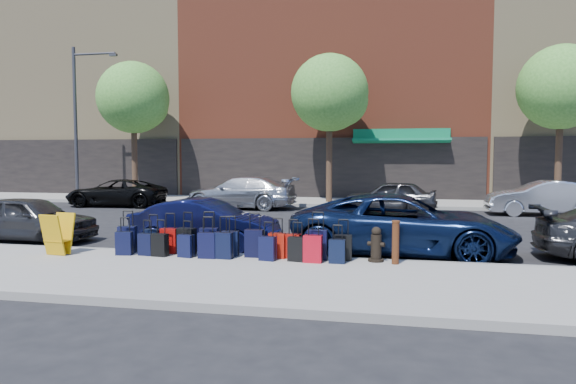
% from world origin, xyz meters
% --- Properties ---
extents(ground, '(120.00, 120.00, 0.00)m').
position_xyz_m(ground, '(0.00, 0.00, 0.00)').
color(ground, black).
rests_on(ground, ground).
extents(sidewalk_near, '(60.00, 4.00, 0.15)m').
position_xyz_m(sidewalk_near, '(0.00, -6.50, 0.07)').
color(sidewalk_near, gray).
rests_on(sidewalk_near, ground).
extents(sidewalk_far, '(60.00, 4.00, 0.15)m').
position_xyz_m(sidewalk_far, '(0.00, 10.00, 0.07)').
color(sidewalk_far, gray).
rests_on(sidewalk_far, ground).
extents(curb_near, '(60.00, 0.08, 0.15)m').
position_xyz_m(curb_near, '(0.00, -4.48, 0.07)').
color(curb_near, gray).
rests_on(curb_near, ground).
extents(curb_far, '(60.00, 0.08, 0.15)m').
position_xyz_m(curb_far, '(0.00, 7.98, 0.07)').
color(curb_far, gray).
rests_on(curb_far, ground).
extents(building_left, '(15.00, 12.12, 16.00)m').
position_xyz_m(building_left, '(-16.00, 17.98, 7.98)').
color(building_left, tan).
rests_on(building_left, ground).
extents(building_center, '(17.00, 12.85, 20.00)m').
position_xyz_m(building_center, '(0.00, 17.99, 9.98)').
color(building_center, brown).
rests_on(building_center, ground).
extents(tree_left, '(3.80, 3.80, 7.27)m').
position_xyz_m(tree_left, '(-9.86, 9.50, 5.41)').
color(tree_left, black).
rests_on(tree_left, sidewalk_far).
extents(tree_center, '(3.80, 3.80, 7.27)m').
position_xyz_m(tree_center, '(0.64, 9.50, 5.41)').
color(tree_center, black).
rests_on(tree_center, sidewalk_far).
extents(tree_right, '(3.80, 3.80, 7.27)m').
position_xyz_m(tree_right, '(11.14, 9.50, 5.41)').
color(tree_right, black).
rests_on(tree_right, sidewalk_far).
extents(streetlight, '(2.59, 0.18, 8.00)m').
position_xyz_m(streetlight, '(-12.80, 8.80, 4.66)').
color(streetlight, '#333338').
rests_on(streetlight, sidewalk_far).
extents(suitcase_front_0, '(0.44, 0.29, 0.99)m').
position_xyz_m(suitcase_front_0, '(-2.55, -4.84, 0.46)').
color(suitcase_front_0, black).
rests_on(suitcase_front_0, sidewalk_near).
extents(suitcase_front_1, '(0.37, 0.21, 0.90)m').
position_xyz_m(suitcase_front_1, '(-1.93, -4.80, 0.43)').
color(suitcase_front_1, black).
rests_on(suitcase_front_1, sidewalk_near).
extents(suitcase_front_2, '(0.39, 0.22, 0.94)m').
position_xyz_m(suitcase_front_2, '(-1.52, -4.77, 0.45)').
color(suitcase_front_2, maroon).
rests_on(suitcase_front_2, sidewalk_near).
extents(suitcase_front_3, '(0.44, 0.30, 0.98)m').
position_xyz_m(suitcase_front_3, '(-1.08, -4.81, 0.46)').
color(suitcase_front_3, black).
rests_on(suitcase_front_3, sidewalk_near).
extents(suitcase_front_4, '(0.45, 0.30, 1.00)m').
position_xyz_m(suitcase_front_4, '(-0.55, -4.76, 0.46)').
color(suitcase_front_4, black).
rests_on(suitcase_front_4, sidewalk_near).
extents(suitcase_front_5, '(0.39, 0.24, 0.91)m').
position_xyz_m(suitcase_front_5, '(-0.03, -4.77, 0.43)').
color(suitcase_front_5, black).
rests_on(suitcase_front_5, sidewalk_near).
extents(suitcase_front_6, '(0.42, 0.24, 1.00)m').
position_xyz_m(suitcase_front_6, '(0.55, -4.81, 0.46)').
color(suitcase_front_6, black).
rests_on(suitcase_front_6, sidewalk_near).
extents(suitcase_front_7, '(0.38, 0.21, 0.90)m').
position_xyz_m(suitcase_front_7, '(1.08, -4.83, 0.43)').
color(suitcase_front_7, '#A5170A').
rests_on(suitcase_front_7, sidewalk_near).
extents(suitcase_front_8, '(0.39, 0.25, 0.88)m').
position_xyz_m(suitcase_front_8, '(1.42, -4.79, 0.42)').
color(suitcase_front_8, '#9B110A').
rests_on(suitcase_front_8, sidewalk_near).
extents(suitcase_front_9, '(0.44, 0.24, 1.05)m').
position_xyz_m(suitcase_front_9, '(1.98, -4.78, 0.48)').
color(suitcase_front_9, black).
rests_on(suitcase_front_9, sidewalk_near).
extents(suitcase_front_10, '(0.38, 0.23, 0.90)m').
position_xyz_m(suitcase_front_10, '(2.55, -4.79, 0.43)').
color(suitcase_front_10, black).
rests_on(suitcase_front_10, sidewalk_near).
extents(suitcase_back_0, '(0.39, 0.26, 0.87)m').
position_xyz_m(suitcase_back_0, '(-2.45, -5.17, 0.42)').
color(suitcase_back_0, black).
rests_on(suitcase_back_0, sidewalk_near).
extents(suitcase_back_1, '(0.36, 0.23, 0.81)m').
position_xyz_m(suitcase_back_1, '(-1.94, -5.11, 0.40)').
color(suitcase_back_1, black).
rests_on(suitcase_back_1, sidewalk_near).
extents(suitcase_back_2, '(0.37, 0.24, 0.84)m').
position_xyz_m(suitcase_back_2, '(-1.58, -5.16, 0.41)').
color(suitcase_back_2, black).
rests_on(suitcase_back_2, sidewalk_near).
extents(suitcase_back_3, '(0.38, 0.26, 0.82)m').
position_xyz_m(suitcase_back_3, '(-0.96, -5.13, 0.41)').
color(suitcase_back_3, black).
rests_on(suitcase_back_3, sidewalk_near).
extents(suitcase_back_4, '(0.40, 0.25, 0.93)m').
position_xyz_m(suitcase_back_4, '(-0.45, -5.14, 0.44)').
color(suitcase_back_4, black).
rests_on(suitcase_back_4, sidewalk_near).
extents(suitcase_back_5, '(0.41, 0.25, 0.94)m').
position_xyz_m(suitcase_back_5, '(-0.07, -5.11, 0.44)').
color(suitcase_back_5, black).
rests_on(suitcase_back_5, sidewalk_near).
extents(suitcase_back_7, '(0.38, 0.26, 0.85)m').
position_xyz_m(suitcase_back_7, '(0.94, -5.12, 0.42)').
color(suitcase_back_7, black).
rests_on(suitcase_back_7, sidewalk_near).
extents(suitcase_back_8, '(0.38, 0.26, 0.85)m').
position_xyz_m(suitcase_back_8, '(1.57, -5.08, 0.42)').
color(suitcase_back_8, black).
rests_on(suitcase_back_8, sidewalk_near).
extents(suitcase_back_9, '(0.40, 0.24, 0.94)m').
position_xyz_m(suitcase_back_9, '(1.93, -5.13, 0.44)').
color(suitcase_back_9, '#AF0B1B').
rests_on(suitcase_back_9, sidewalk_near).
extents(suitcase_back_10, '(0.35, 0.20, 0.82)m').
position_xyz_m(suitcase_back_10, '(2.45, -5.11, 0.41)').
color(suitcase_back_10, black).
rests_on(suitcase_back_10, sidewalk_near).
extents(fire_hydrant, '(0.39, 0.34, 0.76)m').
position_xyz_m(fire_hydrant, '(3.26, -4.76, 0.50)').
color(fire_hydrant, black).
rests_on(fire_hydrant, sidewalk_near).
extents(bollard, '(0.17, 0.17, 0.92)m').
position_xyz_m(bollard, '(3.67, -4.95, 0.63)').
color(bollard, '#38190C').
rests_on(bollard, sidewalk_near).
extents(display_rack, '(0.60, 0.65, 0.95)m').
position_xyz_m(display_rack, '(-3.96, -5.46, 0.62)').
color(display_rack, '#D29A0B').
rests_on(display_rack, sidewalk_near).
extents(car_near_0, '(3.86, 1.64, 1.30)m').
position_xyz_m(car_near_0, '(-6.52, -3.16, 0.65)').
color(car_near_0, '#343336').
rests_on(car_near_0, ground).
extents(car_near_1, '(3.96, 1.54, 1.29)m').
position_xyz_m(car_near_1, '(-1.24, -3.16, 0.64)').
color(car_near_1, '#0C1038').
rests_on(car_near_1, ground).
extents(car_near_2, '(5.46, 2.68, 1.49)m').
position_xyz_m(car_near_2, '(3.85, -3.08, 0.75)').
color(car_near_2, '#0D1939').
rests_on(car_near_2, ground).
extents(car_far_0, '(4.81, 2.46, 1.30)m').
position_xyz_m(car_far_0, '(-9.43, 6.55, 0.65)').
color(car_far_0, black).
rests_on(car_far_0, ground).
extents(car_far_1, '(5.28, 2.45, 1.49)m').
position_xyz_m(car_far_1, '(-3.25, 6.73, 0.75)').
color(car_far_1, silver).
rests_on(car_far_1, ground).
extents(car_far_2, '(4.13, 2.04, 1.35)m').
position_xyz_m(car_far_2, '(3.51, 6.88, 0.68)').
color(car_far_2, '#323134').
rests_on(car_far_2, ground).
extents(car_far_3, '(4.36, 1.56, 1.43)m').
position_xyz_m(car_far_3, '(9.59, 6.51, 0.72)').
color(car_far_3, silver).
rests_on(car_far_3, ground).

